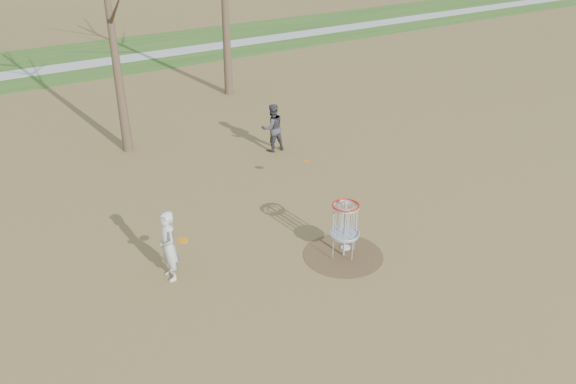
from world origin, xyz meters
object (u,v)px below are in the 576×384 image
object	(u,v)px
player_standing	(168,246)
disc_golf_basket	(345,220)
player_throwing	(273,128)
disc_grounded	(346,247)

from	to	relation	value
player_standing	disc_golf_basket	size ratio (longest dim) A/B	1.16
player_standing	player_throwing	bearing A→B (deg)	132.39
player_standing	player_throwing	distance (m)	7.11
player_throwing	disc_grounded	xyz separation A→B (m)	(-1.63, -5.77, -0.75)
player_throwing	disc_grounded	bearing A→B (deg)	78.75
disc_grounded	disc_golf_basket	distance (m)	0.94
player_throwing	disc_grounded	size ratio (longest dim) A/B	6.96
player_standing	disc_grounded	size ratio (longest dim) A/B	7.09
disc_golf_basket	player_standing	bearing A→B (deg)	159.12
player_standing	player_throwing	xyz separation A→B (m)	(5.41, 4.62, -0.01)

